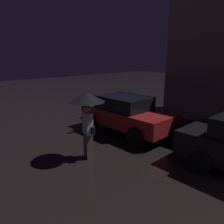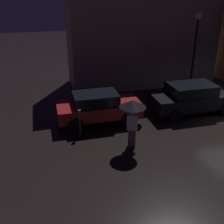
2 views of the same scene
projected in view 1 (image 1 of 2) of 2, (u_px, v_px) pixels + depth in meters
parked_car_red at (126, 114)px, 8.90m from camera, size 3.92×1.90×1.49m
pedestrian_with_umbrella at (87, 107)px, 6.38m from camera, size 1.04×1.04×2.05m
parking_meter at (88, 114)px, 8.89m from camera, size 0.12×0.10×1.22m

